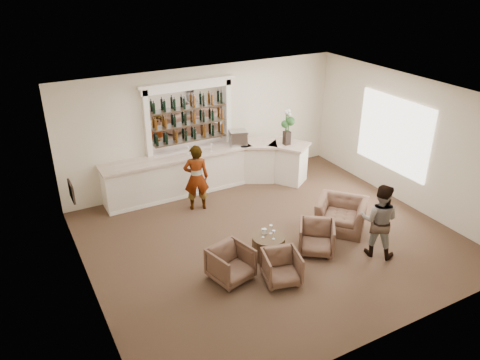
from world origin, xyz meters
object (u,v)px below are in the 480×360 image
Objects in this scene: armchair_right at (316,238)px; flower_vase at (287,125)px; cocktail_table at (268,246)px; armchair_center at (282,267)px; espresso_machine at (238,138)px; armchair_left at (231,264)px; bar_counter at (209,170)px; guest at (379,220)px; armchair_far at (341,215)px; sommelier at (196,178)px.

armchair_right is 3.80m from flower_vase.
cocktail_table is 0.87m from armchair_center.
armchair_left is at bearing -105.12° from espresso_machine.
bar_counter is at bearing -163.16° from espresso_machine.
guest is at bearing -25.58° from cocktail_table.
armchair_far is at bearing 4.59° from cocktail_table.
armchair_right is (-1.09, 0.68, -0.48)m from guest.
guest reaches higher than armchair_right.
armchair_left is (-1.06, -0.30, 0.10)m from cocktail_table.
bar_counter is at bearing 167.13° from armchair_far.
espresso_machine is 1.40m from flower_vase.
bar_counter is at bearing 137.49° from armchair_right.
flower_vase is at bearing 70.74° from armchair_center.
espresso_machine is (-0.93, 3.41, 0.97)m from armchair_far.
flower_vase reaches higher than cocktail_table.
armchair_left is 2.08m from armchair_right.
armchair_left reaches higher than armchair_center.
armchair_center is at bearing -46.74° from armchair_left.
sommelier is at bearing -4.94° from guest.
espresso_machine is at bearing -28.44° from guest.
sommelier is at bearing 99.99° from cocktail_table.
armchair_left is at bearing 37.57° from guest.
flower_vase is (2.59, 3.79, 1.38)m from armchair_center.
sommelier is 2.41× the size of armchair_center.
armchair_left is 4.92m from flower_vase.
bar_counter is 4.92m from guest.
armchair_far is 2.49× the size of espresso_machine.
sommelier is (-0.47, 2.69, 0.61)m from cocktail_table.
sommelier reaches higher than bar_counter.
flower_vase is at bearing -15.77° from bar_counter.
armchair_far is at bearing -61.27° from bar_counter.
guest reaches higher than armchair_center.
armchair_center is 1.34m from armchair_right.
flower_vase reaches higher than armchair_far.
bar_counter is 3.31× the size of sommelier.
cocktail_table is 0.92× the size of armchair_right.
armchair_left reaches higher than armchair_right.
sommelier is at bearing 109.26° from armchair_center.
guest reaches higher than bar_counter.
armchair_center reaches higher than cocktail_table.
sommelier reaches higher than espresso_machine.
armchair_far reaches higher than armchair_center.
armchair_right is at bearing -78.96° from bar_counter.
armchair_right is at bearing -107.06° from armchair_far.
armchair_right is 4.03m from espresso_machine.
armchair_right is at bearing -77.50° from espresso_machine.
armchair_center is at bearing -108.06° from armchair_far.
armchair_left is at bearing -136.58° from flower_vase.
armchair_center is (-0.21, -0.84, 0.08)m from cocktail_table.
guest is at bearing -26.51° from armchair_left.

